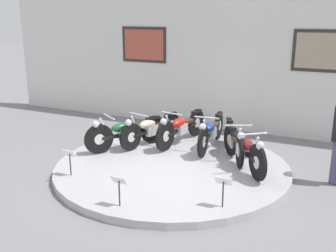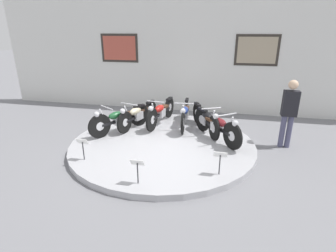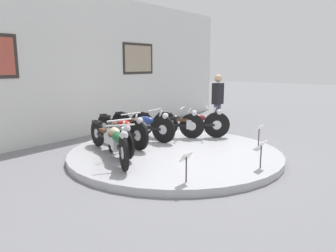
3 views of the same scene
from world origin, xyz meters
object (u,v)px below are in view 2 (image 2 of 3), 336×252
motorcycle_blue (185,113)px  info_placard_front_centre (137,166)px  info_placard_front_right (220,158)px  info_placard_front_left (83,144)px  motorcycle_cream (137,114)px  motorcycle_black (206,118)px  motorcycle_maroon (217,125)px  motorcycle_green (119,118)px  visitor_standing (289,110)px  motorcycle_red (161,111)px

motorcycle_blue → info_placard_front_centre: bearing=-96.4°
info_placard_front_right → info_placard_front_left: bearing=180.0°
motorcycle_cream → motorcycle_black: bearing=0.1°
motorcycle_maroon → motorcycle_black: bearing=122.1°
motorcycle_green → motorcycle_maroon: bearing=0.1°
motorcycle_blue → info_placard_front_centre: motorcycle_blue is taller
visitor_standing → info_placard_front_right: bearing=-128.3°
motorcycle_red → motorcycle_cream: bearing=-152.7°
motorcycle_cream → info_placard_front_right: size_ratio=3.73×
motorcycle_red → motorcycle_black: size_ratio=1.10×
info_placard_front_left → info_placard_front_centre: size_ratio=1.00×
motorcycle_green → visitor_standing: bearing=3.1°
motorcycle_cream → visitor_standing: visitor_standing is taller
info_placard_front_right → motorcycle_cream: bearing=137.0°
motorcycle_cream → motorcycle_black: motorcycle_black is taller
motorcycle_green → info_placard_front_right: size_ratio=3.36×
motorcycle_cream → info_placard_front_right: bearing=-43.0°
motorcycle_red → info_placard_front_right: size_ratio=3.92×
motorcycle_green → motorcycle_blue: motorcycle_blue is taller
motorcycle_cream → motorcycle_blue: motorcycle_blue is taller
motorcycle_black → info_placard_front_centre: 3.13m
info_placard_front_left → visitor_standing: visitor_standing is taller
motorcycle_red → info_placard_front_right: 3.21m
motorcycle_cream → motorcycle_blue: size_ratio=0.95×
motorcycle_maroon → motorcycle_red: bearing=153.3°
motorcycle_black → visitor_standing: (2.06, -0.31, 0.46)m
info_placard_front_centre → motorcycle_blue: bearing=83.6°
motorcycle_black → motorcycle_maroon: motorcycle_maroon is taller
motorcycle_red → info_placard_front_centre: (0.37, -3.28, -0.03)m
motorcycle_red → motorcycle_black: motorcycle_red is taller
motorcycle_cream → info_placard_front_left: 2.35m
info_placard_front_centre → motorcycle_red: bearing=96.4°
motorcycle_green → motorcycle_cream: bearing=57.6°
motorcycle_maroon → visitor_standing: bearing=7.8°
motorcycle_cream → motorcycle_red: bearing=27.3°
motorcycle_black → visitor_standing: size_ratio=1.05×
motorcycle_maroon → visitor_standing: size_ratio=0.95×
motorcycle_green → motorcycle_black: size_ratio=0.94×
motorcycle_green → info_placard_front_centre: 2.76m
info_placard_front_left → visitor_standing: 4.98m
motorcycle_cream → info_placard_front_centre: motorcycle_cream is taller
motorcycle_black → info_placard_front_right: size_ratio=3.57×
motorcycle_black → info_placard_front_centre: bearing=-108.7°
motorcycle_maroon → info_placard_front_left: size_ratio=3.21×
info_placard_front_right → motorcycle_black: bearing=101.6°
motorcycle_blue → visitor_standing: (2.69, -0.63, 0.45)m
motorcycle_green → motorcycle_maroon: (2.68, 0.00, 0.01)m
motorcycle_cream → motorcycle_red: 0.70m
motorcycle_black → motorcycle_red: bearing=166.9°
motorcycle_cream → visitor_standing: (4.05, -0.30, 0.47)m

